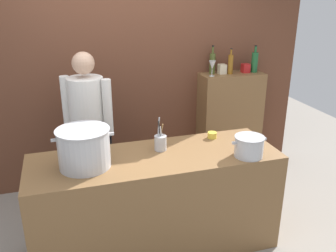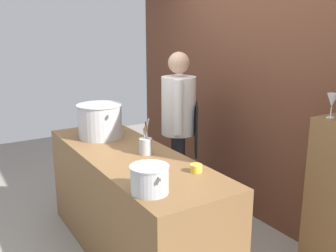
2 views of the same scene
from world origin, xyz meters
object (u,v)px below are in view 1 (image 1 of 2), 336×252
(stockpot_large, at_px, (84,148))
(spice_tin_cream, at_px, (222,69))
(wine_bottle_green, at_px, (255,62))
(chef, at_px, (88,123))
(wine_bottle_amber, at_px, (231,64))
(wine_bottle_olive, at_px, (212,63))
(butter_jar, at_px, (212,135))
(spice_tin_red, at_px, (246,68))
(utensil_crock, at_px, (160,142))
(stockpot_small, at_px, (249,146))
(wine_glass_short, at_px, (212,65))

(stockpot_large, bearing_deg, spice_tin_cream, 35.87)
(wine_bottle_green, bearing_deg, chef, -168.57)
(wine_bottle_amber, xyz_separation_m, wine_bottle_olive, (-0.20, 0.07, 0.01))
(butter_jar, bearing_deg, spice_tin_cream, 61.67)
(spice_tin_red, bearing_deg, utensil_crock, -141.35)
(stockpot_small, distance_m, butter_jar, 0.47)
(wine_bottle_green, distance_m, wine_glass_short, 0.57)
(wine_bottle_amber, relative_size, wine_glass_short, 1.68)
(stockpot_small, bearing_deg, butter_jar, 106.45)
(utensil_crock, bearing_deg, stockpot_large, -169.05)
(butter_jar, xyz_separation_m, spice_tin_red, (0.84, 0.98, 0.38))
(butter_jar, xyz_separation_m, spice_tin_cream, (0.54, 1.00, 0.38))
(stockpot_small, distance_m, wine_bottle_green, 1.67)
(wine_bottle_olive, distance_m, wine_glass_short, 0.14)
(utensil_crock, distance_m, wine_bottle_olive, 1.56)
(stockpot_small, distance_m, spice_tin_cream, 1.53)
(wine_bottle_olive, xyz_separation_m, wine_glass_short, (-0.06, -0.13, -0.00))
(spice_tin_cream, bearing_deg, wine_bottle_amber, -19.53)
(wine_bottle_olive, relative_size, spice_tin_cream, 2.90)
(stockpot_large, relative_size, utensil_crock, 1.63)
(stockpot_large, distance_m, utensil_crock, 0.66)
(stockpot_large, xyz_separation_m, utensil_crock, (0.64, 0.12, -0.08))
(stockpot_large, xyz_separation_m, wine_glass_short, (1.55, 1.15, 0.32))
(stockpot_small, bearing_deg, utensil_crock, 153.56)
(wine_bottle_amber, xyz_separation_m, wine_bottle_green, (0.31, -0.00, 0.01))
(utensil_crock, distance_m, wine_bottle_amber, 1.64)
(wine_bottle_olive, height_order, wine_glass_short, wine_bottle_olive)
(utensil_crock, relative_size, wine_bottle_green, 0.90)
(wine_bottle_green, bearing_deg, wine_bottle_amber, 179.97)
(utensil_crock, height_order, spice_tin_red, spice_tin_red)
(chef, relative_size, spice_tin_red, 15.95)
(stockpot_small, bearing_deg, spice_tin_red, 63.64)
(stockpot_small, height_order, butter_jar, stockpot_small)
(utensil_crock, height_order, spice_tin_cream, spice_tin_cream)
(stockpot_small, xyz_separation_m, wine_glass_short, (0.24, 1.36, 0.39))
(stockpot_large, relative_size, spice_tin_red, 4.51)
(spice_tin_cream, bearing_deg, butter_jar, -118.33)
(stockpot_large, height_order, spice_tin_cream, spice_tin_cream)
(spice_tin_red, bearing_deg, stockpot_small, -116.36)
(stockpot_small, distance_m, wine_bottle_olive, 1.57)
(wine_glass_short, bearing_deg, stockpot_small, -100.15)
(chef, bearing_deg, butter_jar, -173.52)
(chef, bearing_deg, spice_tin_cream, -130.79)
(wine_bottle_green, xyz_separation_m, wine_glass_short, (-0.57, -0.05, -0.00))
(utensil_crock, height_order, wine_bottle_olive, wine_bottle_olive)
(wine_bottle_green, height_order, wine_glass_short, wine_bottle_green)
(utensil_crock, height_order, wine_bottle_green, wine_bottle_green)
(spice_tin_cream, bearing_deg, spice_tin_red, -3.98)
(chef, bearing_deg, wine_glass_short, -132.30)
(stockpot_large, xyz_separation_m, butter_jar, (1.17, 0.24, -0.13))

